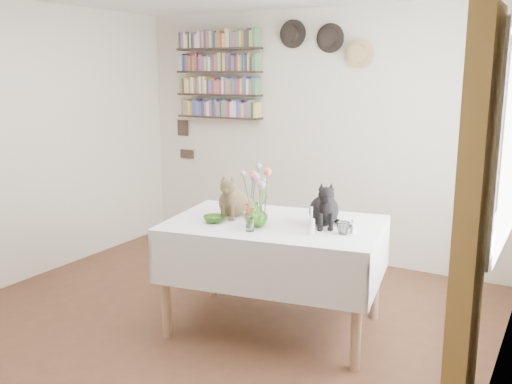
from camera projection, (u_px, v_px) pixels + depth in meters
The scene contains 16 objects.
room at pixel (181, 167), 3.86m from camera, with size 4.08×4.58×2.58m.
window at pixel (511, 152), 3.56m from camera, with size 0.12×1.52×1.32m.
curtain at pixel (472, 221), 2.86m from camera, with size 0.12×0.38×2.10m, color brown.
dining_table at pixel (275, 249), 4.16m from camera, with size 1.67×1.22×0.82m.
tabby_cat at pixel (233, 194), 4.27m from camera, with size 0.22×0.28×0.34m, color brown, non-canonical shape.
black_cat at pixel (324, 202), 4.00m from camera, with size 0.22×0.28×0.33m, color black, non-canonical shape.
flower_vase at pixel (256, 215), 3.99m from camera, with size 0.17×0.17×0.17m, color #83CC51.
green_bowl at pixel (214, 219), 4.11m from camera, with size 0.16×0.16×0.05m, color #83CC51.
drinking_glass at pixel (343, 228), 3.81m from camera, with size 0.09×0.09×0.09m, color white.
candlestick at pixel (311, 225), 3.81m from camera, with size 0.05×0.05×0.19m.
berry_jar at pixel (250, 217), 3.88m from camera, with size 0.06×0.06×0.22m.
porcelain_figurine at pixel (353, 227), 3.83m from camera, with size 0.06×0.06×0.10m.
flower_bouquet at pixel (257, 179), 3.94m from camera, with size 0.17×0.13×0.39m.
bookshelf_unit at pixel (219, 76), 6.11m from camera, with size 1.00×0.16×0.91m.
wall_hats at pixel (326, 42), 5.47m from camera, with size 0.98×0.09×0.48m.
wall_art_plaques at pixel (185, 139), 6.57m from camera, with size 0.21×0.02×0.44m.
Camera 1 is at (2.32, -3.06, 1.89)m, focal length 40.00 mm.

